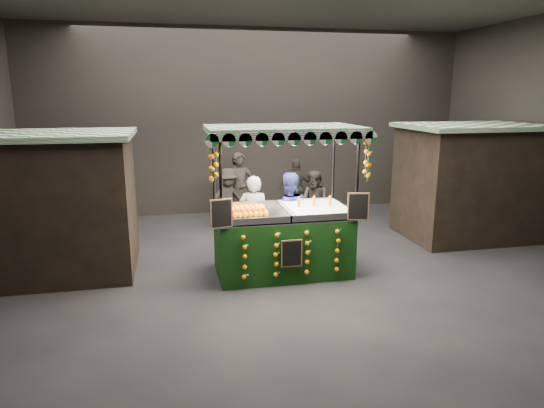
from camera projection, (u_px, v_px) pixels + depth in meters
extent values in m
plane|color=black|center=(299.00, 273.00, 8.82)|extent=(12.00, 12.00, 0.00)
cube|color=black|center=(253.00, 122.00, 13.02)|extent=(12.00, 0.10, 5.00)
cube|color=black|center=(483.00, 199.00, 3.49)|extent=(12.00, 0.10, 5.00)
cube|color=black|center=(52.00, 207.00, 8.59)|extent=(2.80, 2.00, 2.50)
cube|color=#125625|center=(44.00, 135.00, 8.30)|extent=(3.00, 2.20, 0.10)
cube|color=black|center=(468.00, 184.00, 10.87)|extent=(2.80, 2.00, 2.50)
cube|color=#125625|center=(473.00, 126.00, 10.57)|extent=(3.00, 2.20, 0.10)
cube|color=black|center=(282.00, 244.00, 8.75)|extent=(2.40, 1.31, 1.09)
cube|color=silver|center=(282.00, 214.00, 8.62)|extent=(2.40, 1.31, 0.04)
cylinder|color=black|center=(222.00, 216.00, 7.75)|extent=(0.05, 0.05, 2.62)
cylinder|color=black|center=(356.00, 209.00, 8.23)|extent=(0.05, 0.05, 2.62)
cylinder|color=black|center=(215.00, 200.00, 8.93)|extent=(0.05, 0.05, 2.62)
cylinder|color=black|center=(332.00, 194.00, 9.41)|extent=(0.05, 0.05, 2.62)
cube|color=#125625|center=(283.00, 129.00, 8.27)|extent=(2.68, 1.58, 0.09)
cube|color=white|center=(317.00, 209.00, 8.74)|extent=(1.07, 1.18, 0.09)
cube|color=black|center=(222.00, 213.00, 7.67)|extent=(0.37, 0.10, 0.48)
cube|color=black|center=(358.00, 206.00, 8.15)|extent=(0.37, 0.10, 0.48)
cube|color=black|center=(292.00, 253.00, 8.08)|extent=(0.37, 0.03, 0.48)
imported|color=slate|center=(254.00, 217.00, 9.45)|extent=(0.69, 0.53, 1.70)
imported|color=navy|center=(288.00, 215.00, 9.52)|extent=(0.86, 0.68, 1.75)
imported|color=#292521|center=(240.00, 190.00, 11.81)|extent=(0.70, 0.49, 1.85)
imported|color=#2A2422|center=(315.00, 204.00, 10.98)|extent=(0.94, 0.95, 1.54)
imported|color=#2D2A25|center=(297.00, 188.00, 12.66)|extent=(1.00, 0.63, 1.58)
imported|color=black|center=(228.00, 199.00, 11.47)|extent=(1.13, 0.92, 1.52)
imported|color=#292422|center=(80.00, 207.00, 10.56)|extent=(0.92, 0.89, 1.58)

